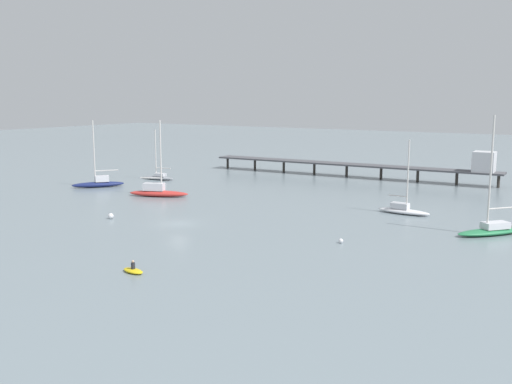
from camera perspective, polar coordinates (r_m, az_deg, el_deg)
ground_plane at (r=71.24m, az=-7.60°, el=-3.11°), size 400.00×400.00×0.00m
pier at (r=109.83m, az=13.44°, el=2.72°), size 56.71×6.34×6.04m
sailboat_navy at (r=102.56m, az=-15.19°, el=0.90°), size 6.97×8.06×11.34m
sailboat_green at (r=70.01m, az=22.09°, el=-3.31°), size 7.00×7.88×13.30m
sailboat_red at (r=90.96m, az=-9.63°, el=0.10°), size 9.44×5.64×11.74m
sailboat_gray at (r=109.27m, az=-9.59°, el=1.52°), size 6.83×2.44×9.27m
sailboat_white at (r=78.81m, az=14.25°, el=-1.62°), size 7.08×2.08×9.81m
dinghy_yellow at (r=52.46m, az=-11.97°, el=-7.53°), size 2.47×1.38×1.14m
mooring_buoy_far at (r=61.98m, az=8.33°, el=-4.77°), size 0.50×0.50×0.50m
mooring_buoy_outer at (r=75.65m, az=-14.07°, el=-2.30°), size 0.72×0.72×0.72m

